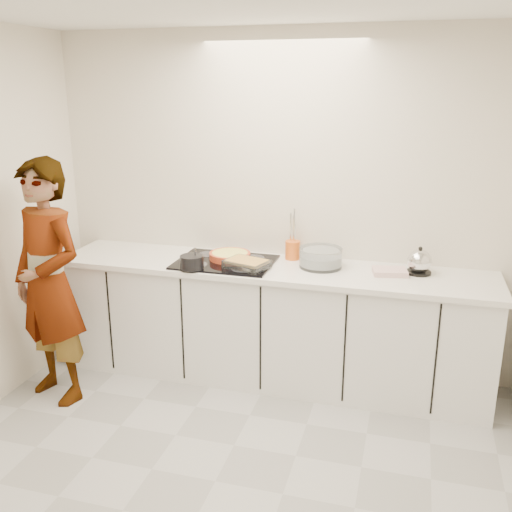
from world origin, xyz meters
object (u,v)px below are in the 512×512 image
(tart_dish, at_px, (230,255))
(cook, at_px, (49,283))
(saucepan, at_px, (192,262))
(kettle, at_px, (419,262))
(baking_dish, at_px, (247,263))
(mixing_bowl, at_px, (321,258))
(hob, at_px, (225,262))
(utensil_crock, at_px, (293,250))

(tart_dish, bearing_deg, cook, -146.77)
(saucepan, xyz_separation_m, cook, (-0.90, -0.42, -0.10))
(tart_dish, distance_m, kettle, 1.38)
(baking_dish, height_order, mixing_bowl, mixing_bowl)
(hob, relative_size, utensil_crock, 5.06)
(baking_dish, xyz_separation_m, cook, (-1.28, -0.55, -0.09))
(saucepan, height_order, baking_dish, saucepan)
(saucepan, relative_size, mixing_bowl, 0.45)
(hob, distance_m, baking_dish, 0.23)
(saucepan, xyz_separation_m, mixing_bowl, (0.88, 0.32, 0.01))
(hob, height_order, cook, cook)
(hob, bearing_deg, saucepan, -127.49)
(hob, bearing_deg, mixing_bowl, 7.46)
(saucepan, xyz_separation_m, kettle, (1.57, 0.36, 0.02))
(baking_dish, height_order, utensil_crock, utensil_crock)
(baking_dish, relative_size, cook, 0.20)
(utensil_crock, relative_size, cook, 0.08)
(tart_dish, height_order, saucepan, saucepan)
(hob, bearing_deg, utensil_crock, 27.07)
(hob, relative_size, saucepan, 3.89)
(kettle, bearing_deg, cook, -162.40)
(mixing_bowl, bearing_deg, saucepan, -160.04)
(tart_dish, bearing_deg, utensil_crock, 21.28)
(tart_dish, distance_m, cook, 1.31)
(mixing_bowl, relative_size, kettle, 2.07)
(tart_dish, relative_size, kettle, 2.05)
(baking_dish, bearing_deg, tart_dish, 137.60)
(hob, bearing_deg, kettle, 5.42)
(tart_dish, relative_size, cook, 0.24)
(kettle, bearing_deg, baking_dish, -168.77)
(tart_dish, xyz_separation_m, kettle, (1.38, 0.07, 0.04))
(baking_dish, bearing_deg, hob, 152.53)
(mixing_bowl, height_order, cook, cook)
(tart_dish, distance_m, utensil_crock, 0.48)
(kettle, bearing_deg, tart_dish, -177.12)
(mixing_bowl, bearing_deg, utensil_crock, 148.85)
(tart_dish, relative_size, utensil_crock, 2.87)
(cook, bearing_deg, saucepan, 44.56)
(saucepan, distance_m, baking_dish, 0.40)
(tart_dish, distance_m, saucepan, 0.35)
(cook, bearing_deg, tart_dish, 52.53)
(tart_dish, xyz_separation_m, cook, (-1.09, -0.72, -0.08))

